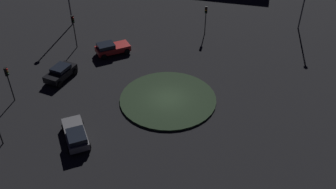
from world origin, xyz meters
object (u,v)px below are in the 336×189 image
at_px(car_black, 61,72).
at_px(traffic_light_northeast_near, 8,78).
at_px(traffic_light_southeast, 206,15).
at_px(traffic_light_east, 74,25).
at_px(car_red, 111,48).
at_px(car_grey, 76,134).

distance_m(car_black, traffic_light_northeast_near, 5.92).
distance_m(car_black, traffic_light_southeast, 19.94).
height_order(traffic_light_southeast, traffic_light_northeast_near, traffic_light_northeast_near).
bearing_deg(car_black, traffic_light_northeast_near, 160.72).
height_order(traffic_light_east, traffic_light_northeast_near, traffic_light_east).
bearing_deg(traffic_light_northeast_near, car_red, 46.69).
xyz_separation_m(car_red, traffic_light_northeast_near, (0.11, 12.88, 2.00)).
xyz_separation_m(car_red, traffic_light_east, (4.48, 1.89, 2.24)).
distance_m(traffic_light_east, traffic_light_northeast_near, 11.83).
bearing_deg(traffic_light_southeast, car_black, -38.81).
distance_m(car_grey, traffic_light_southeast, 24.52).
bearing_deg(car_grey, traffic_light_east, -10.85).
relative_size(car_black, traffic_light_northeast_near, 1.07).
distance_m(car_grey, traffic_light_east, 17.48).
bearing_deg(car_grey, traffic_light_southeast, -54.26).
xyz_separation_m(car_grey, traffic_light_southeast, (4.28, -24.05, 2.05)).
bearing_deg(car_red, traffic_light_northeast_near, -158.68).
height_order(car_grey, traffic_light_southeast, traffic_light_southeast).
height_order(car_red, traffic_light_southeast, traffic_light_southeast).
distance_m(car_red, traffic_light_east, 5.36).
bearing_deg(car_red, traffic_light_southeast, -1.77).
relative_size(car_red, traffic_light_east, 1.04).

